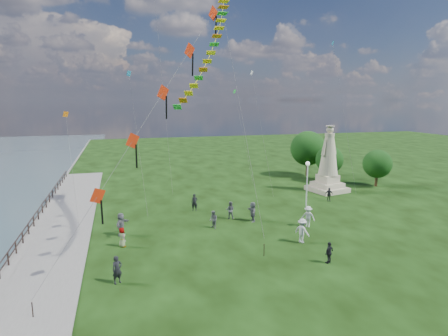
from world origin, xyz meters
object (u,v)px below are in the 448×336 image
object	(u,v)px
person_2	(302,231)
person_7	(230,210)
statue	(328,167)
person_10	(122,237)
person_6	(195,202)
lamppost	(307,174)
person_8	(308,216)
person_0	(117,270)
person_3	(329,253)
person_11	(253,212)
person_1	(213,220)
person_9	(329,194)
person_5	(121,224)

from	to	relation	value
person_2	person_7	size ratio (longest dim) A/B	1.16
statue	person_10	world-z (taller)	statue
person_6	person_10	size ratio (longest dim) A/B	1.15
lamppost	person_10	world-z (taller)	lamppost
statue	lamppost	size ratio (longest dim) A/B	1.67
person_8	person_0	bearing A→B (deg)	-118.02
person_0	person_8	world-z (taller)	person_8
statue	person_7	bearing A→B (deg)	-165.86
person_3	person_11	distance (m)	9.90
person_1	person_3	world-z (taller)	person_1
person_0	person_3	distance (m)	13.71
person_1	person_6	xyz separation A→B (m)	(-0.52, 5.53, 0.08)
statue	person_10	size ratio (longest dim) A/B	5.32
person_0	person_2	world-z (taller)	person_2
statue	person_6	bearing A→B (deg)	-179.86
person_7	person_9	distance (m)	12.41
person_2	person_5	world-z (taller)	person_2
person_11	person_3	bearing A→B (deg)	14.13
statue	lamppost	world-z (taller)	statue
person_3	person_7	bearing A→B (deg)	-99.90
person_1	person_11	world-z (taller)	person_11
person_0	person_6	xyz separation A→B (m)	(7.40, 13.41, -0.00)
statue	person_1	distance (m)	18.95
person_7	person_8	xyz separation A→B (m)	(5.82, -3.99, 0.10)
person_7	person_9	bearing A→B (deg)	-140.58
statue	person_9	distance (m)	5.14
person_0	person_6	world-z (taller)	person_0
person_2	person_9	distance (m)	13.16
person_7	person_9	xyz separation A→B (m)	(12.06, 2.92, -0.07)
lamppost	person_3	size ratio (longest dim) A/B	3.16
person_0	person_1	bearing A→B (deg)	18.05
person_1	person_2	world-z (taller)	person_2
person_10	person_11	distance (m)	11.82
person_0	person_9	distance (m)	25.64
person_5	person_10	bearing A→B (deg)	-149.97
person_3	person_10	world-z (taller)	person_3
statue	person_2	bearing A→B (deg)	-138.99
statue	person_0	size ratio (longest dim) A/B	4.60
person_6	person_2	bearing A→B (deg)	-41.94
person_2	person_3	xyz separation A→B (m)	(0.01, -3.85, -0.21)
person_3	person_11	world-z (taller)	person_11
person_1	person_3	size ratio (longest dim) A/B	1.04
person_3	person_5	world-z (taller)	person_5
person_9	person_6	bearing A→B (deg)	-164.81
person_2	person_11	world-z (taller)	person_2
person_7	person_10	distance (m)	10.61
lamppost	person_11	size ratio (longest dim) A/B	2.60
person_0	person_7	bearing A→B (deg)	18.14
person_5	person_0	bearing A→B (deg)	-152.75
person_0	person_6	bearing A→B (deg)	34.31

